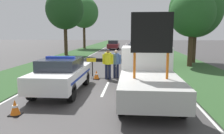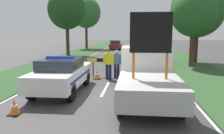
{
  "view_description": "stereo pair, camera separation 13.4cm",
  "coord_description": "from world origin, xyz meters",
  "px_view_note": "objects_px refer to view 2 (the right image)",
  "views": [
    {
      "loc": [
        1.21,
        -8.91,
        2.65
      ],
      "look_at": [
        0.34,
        1.11,
        1.1
      ],
      "focal_mm": 35.0,
      "sensor_mm": 36.0,
      "label": 1
    },
    {
      "loc": [
        1.34,
        -8.89,
        2.65
      ],
      "look_at": [
        0.34,
        1.11,
        1.1
      ],
      "focal_mm": 35.0,
      "sensor_mm": 36.0,
      "label": 2
    }
  ],
  "objects_px": {
    "queued_car_wagon_maroon": "(116,45)",
    "police_car": "(62,74)",
    "pedestrian_civilian": "(117,62)",
    "roadside_tree_mid_left": "(67,10)",
    "queued_car_hatch_blue": "(138,51)",
    "work_truck": "(147,73)",
    "police_officer": "(109,61)",
    "traffic_cone_centre_front": "(14,107)",
    "queued_car_van_white": "(138,47)",
    "roadside_tree_mid_right": "(198,10)",
    "road_barrier": "(116,61)",
    "queued_car_sedan_black": "(141,57)",
    "roadside_tree_near_right": "(86,13)",
    "traffic_cone_near_police": "(97,75)",
    "roadside_tree_near_left": "(194,13)"
  },
  "relations": [
    {
      "from": "pedestrian_civilian",
      "to": "police_officer",
      "type": "bearing_deg",
      "value": -143.07
    },
    {
      "from": "queued_car_wagon_maroon",
      "to": "police_officer",
      "type": "bearing_deg",
      "value": 93.78
    },
    {
      "from": "work_truck",
      "to": "roadside_tree_mid_right",
      "type": "height_order",
      "value": "roadside_tree_mid_right"
    },
    {
      "from": "roadside_tree_near_right",
      "to": "roadside_tree_mid_right",
      "type": "relative_size",
      "value": 1.24
    },
    {
      "from": "police_car",
      "to": "road_barrier",
      "type": "xyz_separation_m",
      "value": [
        2.15,
        3.71,
        0.13
      ]
    },
    {
      "from": "traffic_cone_centre_front",
      "to": "queued_car_van_white",
      "type": "xyz_separation_m",
      "value": [
        4.46,
        23.59,
        0.53
      ]
    },
    {
      "from": "work_truck",
      "to": "traffic_cone_centre_front",
      "type": "distance_m",
      "value": 5.13
    },
    {
      "from": "road_barrier",
      "to": "police_car",
      "type": "bearing_deg",
      "value": -123.39
    },
    {
      "from": "police_car",
      "to": "roadside_tree_near_right",
      "type": "bearing_deg",
      "value": 102.01
    },
    {
      "from": "roadside_tree_near_right",
      "to": "road_barrier",
      "type": "bearing_deg",
      "value": -73.77
    },
    {
      "from": "traffic_cone_near_police",
      "to": "road_barrier",
      "type": "bearing_deg",
      "value": 40.15
    },
    {
      "from": "police_officer",
      "to": "queued_car_wagon_maroon",
      "type": "height_order",
      "value": "police_officer"
    },
    {
      "from": "traffic_cone_centre_front",
      "to": "roadside_tree_mid_left",
      "type": "xyz_separation_m",
      "value": [
        -4.08,
        19.31,
        5.17
      ]
    },
    {
      "from": "queued_car_hatch_blue",
      "to": "queued_car_wagon_maroon",
      "type": "xyz_separation_m",
      "value": [
        -3.5,
        13.27,
        -0.02
      ]
    },
    {
      "from": "police_car",
      "to": "queued_car_hatch_blue",
      "type": "bearing_deg",
      "value": 76.75
    },
    {
      "from": "roadside_tree_mid_right",
      "to": "roadside_tree_near_left",
      "type": "bearing_deg",
      "value": -111.03
    },
    {
      "from": "queued_car_hatch_blue",
      "to": "queued_car_van_white",
      "type": "height_order",
      "value": "queued_car_hatch_blue"
    },
    {
      "from": "pedestrian_civilian",
      "to": "road_barrier",
      "type": "bearing_deg",
      "value": 99.15
    },
    {
      "from": "roadside_tree_near_right",
      "to": "police_car",
      "type": "bearing_deg",
      "value": -79.94
    },
    {
      "from": "queued_car_hatch_blue",
      "to": "traffic_cone_centre_front",
      "type": "bearing_deg",
      "value": 75.37
    },
    {
      "from": "pedestrian_civilian",
      "to": "roadside_tree_mid_right",
      "type": "height_order",
      "value": "roadside_tree_mid_right"
    },
    {
      "from": "queued_car_wagon_maroon",
      "to": "roadside_tree_near_right",
      "type": "xyz_separation_m",
      "value": [
        -5.24,
        1.43,
        5.41
      ]
    },
    {
      "from": "work_truck",
      "to": "pedestrian_civilian",
      "type": "distance_m",
      "value": 4.18
    },
    {
      "from": "work_truck",
      "to": "roadside_tree_near_left",
      "type": "xyz_separation_m",
      "value": [
        4.04,
        8.91,
        3.16
      ]
    },
    {
      "from": "queued_car_hatch_blue",
      "to": "work_truck",
      "type": "bearing_deg",
      "value": 90.37
    },
    {
      "from": "police_officer",
      "to": "roadside_tree_near_right",
      "type": "xyz_separation_m",
      "value": [
        -6.82,
        25.41,
        5.13
      ]
    },
    {
      "from": "police_car",
      "to": "queued_car_sedan_black",
      "type": "relative_size",
      "value": 1.03
    },
    {
      "from": "work_truck",
      "to": "traffic_cone_near_police",
      "type": "distance_m",
      "value": 4.38
    },
    {
      "from": "pedestrian_civilian",
      "to": "roadside_tree_mid_left",
      "type": "distance_m",
      "value": 15.37
    },
    {
      "from": "queued_car_van_white",
      "to": "roadside_tree_mid_left",
      "type": "distance_m",
      "value": 10.62
    },
    {
      "from": "queued_car_hatch_blue",
      "to": "queued_car_van_white",
      "type": "xyz_separation_m",
      "value": [
        0.11,
        6.95,
        -0.01
      ]
    },
    {
      "from": "work_truck",
      "to": "road_barrier",
      "type": "height_order",
      "value": "work_truck"
    },
    {
      "from": "work_truck",
      "to": "traffic_cone_centre_front",
      "type": "bearing_deg",
      "value": 30.16
    },
    {
      "from": "pedestrian_civilian",
      "to": "roadside_tree_near_right",
      "type": "relative_size",
      "value": 0.19
    },
    {
      "from": "queued_car_van_white",
      "to": "queued_car_wagon_maroon",
      "type": "relative_size",
      "value": 0.85
    },
    {
      "from": "queued_car_hatch_blue",
      "to": "roadside_tree_near_right",
      "type": "bearing_deg",
      "value": -59.29
    },
    {
      "from": "road_barrier",
      "to": "queued_car_wagon_maroon",
      "type": "distance_m",
      "value": 23.29
    },
    {
      "from": "queued_car_sedan_black",
      "to": "roadside_tree_mid_left",
      "type": "bearing_deg",
      "value": -43.85
    },
    {
      "from": "police_officer",
      "to": "roadside_tree_near_left",
      "type": "bearing_deg",
      "value": -132.73
    },
    {
      "from": "police_officer",
      "to": "queued_car_sedan_black",
      "type": "bearing_deg",
      "value": -106.51
    },
    {
      "from": "road_barrier",
      "to": "queued_car_sedan_black",
      "type": "relative_size",
      "value": 0.79
    },
    {
      "from": "work_truck",
      "to": "police_officer",
      "type": "xyz_separation_m",
      "value": [
        -2.01,
        3.47,
        0.03
      ]
    },
    {
      "from": "queued_car_sedan_black",
      "to": "roadside_tree_near_right",
      "type": "bearing_deg",
      "value": -66.33
    },
    {
      "from": "queued_car_hatch_blue",
      "to": "police_car",
      "type": "bearing_deg",
      "value": 74.79
    },
    {
      "from": "queued_car_wagon_maroon",
      "to": "police_car",
      "type": "bearing_deg",
      "value": 89.56
    },
    {
      "from": "work_truck",
      "to": "pedestrian_civilian",
      "type": "bearing_deg",
      "value": -66.98
    },
    {
      "from": "queued_car_hatch_blue",
      "to": "roadside_tree_near_right",
      "type": "height_order",
      "value": "roadside_tree_near_right"
    },
    {
      "from": "police_car",
      "to": "pedestrian_civilian",
      "type": "relative_size",
      "value": 2.73
    },
    {
      "from": "police_car",
      "to": "road_barrier",
      "type": "relative_size",
      "value": 1.31
    },
    {
      "from": "work_truck",
      "to": "pedestrian_civilian",
      "type": "xyz_separation_m",
      "value": [
        -1.56,
        3.88,
        -0.03
      ]
    }
  ]
}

